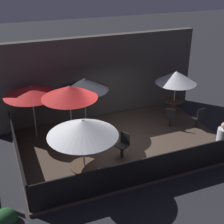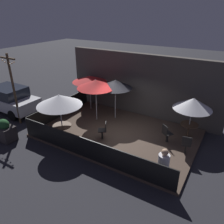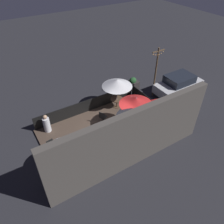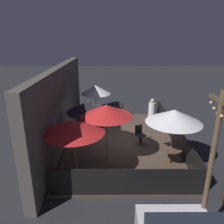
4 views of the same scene
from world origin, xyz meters
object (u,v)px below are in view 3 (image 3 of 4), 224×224
(patio_umbrella_4, at_px, (163,106))
(dining_table_0, at_px, (117,100))
(patio_chair_1, at_px, (72,145))
(parked_car_0, at_px, (178,84))
(patio_chair_0, at_px, (103,117))
(planter_box, at_px, (133,84))
(dining_table_1, at_px, (66,162))
(patio_umbrella_1, at_px, (63,146))
(light_post, at_px, (156,70))
(patio_chair_2, at_px, (51,146))
(patio_umbrella_3, at_px, (133,113))
(patio_umbrella_0, at_px, (117,83))
(patio_umbrella_2, at_px, (136,101))
(patron_0, at_px, (47,124))

(patio_umbrella_4, bearing_deg, dining_table_0, -75.72)
(patio_chair_1, xyz_separation_m, parked_car_0, (-9.73, -1.37, 0.22))
(patio_chair_0, relative_size, patio_chair_1, 1.01)
(patio_chair_0, height_order, planter_box, planter_box)
(patio_chair_1, bearing_deg, dining_table_1, -0.00)
(dining_table_0, bearing_deg, patio_chair_1, 26.81)
(patio_umbrella_1, relative_size, dining_table_0, 2.29)
(planter_box, relative_size, light_post, 0.29)
(patio_umbrella_4, distance_m, patio_chair_1, 5.78)
(patio_chair_0, relative_size, patio_chair_2, 0.99)
(dining_table_0, bearing_deg, patio_chair_0, 29.64)
(patio_umbrella_3, bearing_deg, patio_umbrella_0, -108.15)
(dining_table_1, bearing_deg, patio_umbrella_2, -171.36)
(patio_umbrella_2, distance_m, planter_box, 5.16)
(patio_chair_1, bearing_deg, dining_table_0, 154.66)
(dining_table_0, relative_size, patron_0, 0.71)
(patio_chair_0, distance_m, patio_chair_2, 3.87)
(patio_umbrella_0, distance_m, patron_0, 5.38)
(dining_table_1, bearing_deg, patio_umbrella_0, -148.07)
(patio_umbrella_0, xyz_separation_m, patio_chair_1, (4.50, 2.27, -1.54))
(patio_umbrella_3, bearing_deg, dining_table_0, -108.15)
(dining_table_0, bearing_deg, dining_table_1, 31.93)
(patio_umbrella_4, distance_m, patio_chair_0, 4.02)
(dining_table_1, distance_m, patio_chair_0, 4.22)
(patio_chair_1, xyz_separation_m, planter_box, (-6.97, -3.72, -0.12))
(light_post, bearing_deg, patio_umbrella_3, 35.83)
(patio_chair_0, height_order, parked_car_0, parked_car_0)
(patron_0, xyz_separation_m, planter_box, (-7.64, -1.28, -0.18))
(patio_umbrella_3, xyz_separation_m, parked_car_0, (-6.31, -2.40, -1.35))
(patio_umbrella_1, height_order, patron_0, patio_umbrella_1)
(patio_umbrella_0, xyz_separation_m, light_post, (-3.37, 0.08, 0.05))
(patio_umbrella_1, relative_size, light_post, 0.53)
(patio_umbrella_0, distance_m, patio_chair_1, 5.27)
(patio_umbrella_3, xyz_separation_m, light_post, (-4.45, -3.21, 0.01))
(patio_umbrella_4, relative_size, parked_car_0, 0.55)
(planter_box, bearing_deg, patio_chair_1, 28.07)
(parked_car_0, bearing_deg, patio_umbrella_0, -9.61)
(patio_umbrella_2, relative_size, patio_umbrella_4, 1.10)
(patio_umbrella_0, bearing_deg, planter_box, -149.72)
(dining_table_0, distance_m, patio_chair_0, 2.02)
(dining_table_0, height_order, patio_chair_2, patio_chair_2)
(dining_table_1, relative_size, patio_chair_0, 0.93)
(patron_0, bearing_deg, parked_car_0, -156.08)
(patio_umbrella_0, xyz_separation_m, planter_box, (-2.47, -1.44, -1.66))
(patio_umbrella_1, distance_m, patio_umbrella_2, 5.08)
(patio_chair_0, height_order, patio_chair_2, patio_chair_2)
(patio_umbrella_1, bearing_deg, patio_umbrella_4, 177.10)
(patio_chair_1, distance_m, patron_0, 2.53)
(patio_umbrella_0, bearing_deg, patio_chair_2, 17.70)
(light_post, bearing_deg, planter_box, -59.51)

